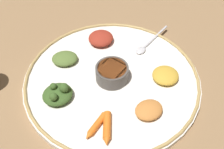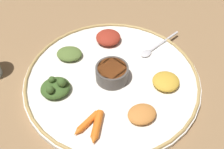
% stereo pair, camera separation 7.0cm
% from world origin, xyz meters
% --- Properties ---
extents(ground_plane, '(2.40, 2.40, 0.00)m').
position_xyz_m(ground_plane, '(0.00, 0.00, 0.00)').
color(ground_plane, olive).
extents(platter, '(0.46, 0.46, 0.01)m').
position_xyz_m(platter, '(0.00, 0.00, 0.01)').
color(platter, white).
rests_on(platter, ground_plane).
extents(platter_rim, '(0.45, 0.45, 0.01)m').
position_xyz_m(platter_rim, '(0.00, 0.00, 0.02)').
color(platter_rim, tan).
rests_on(platter_rim, platter).
extents(center_bowl, '(0.08, 0.08, 0.04)m').
position_xyz_m(center_bowl, '(0.00, 0.00, 0.04)').
color(center_bowl, '#4C4742').
rests_on(center_bowl, platter).
extents(spoon, '(0.07, 0.15, 0.01)m').
position_xyz_m(spoon, '(0.05, -0.16, 0.02)').
color(spoon, silver).
rests_on(spoon, platter).
extents(greens_pile, '(0.07, 0.08, 0.05)m').
position_xyz_m(greens_pile, '(0.02, 0.14, 0.03)').
color(greens_pile, '#385623').
rests_on(greens_pile, platter).
extents(carrot_near_spoon, '(0.05, 0.07, 0.01)m').
position_xyz_m(carrot_near_spoon, '(-0.11, 0.11, 0.02)').
color(carrot_near_spoon, orange).
rests_on(carrot_near_spoon, platter).
extents(carrot_outer, '(0.08, 0.06, 0.02)m').
position_xyz_m(carrot_outer, '(-0.12, 0.09, 0.02)').
color(carrot_outer, orange).
rests_on(carrot_outer, platter).
extents(mound_squash, '(0.06, 0.07, 0.02)m').
position_xyz_m(mound_squash, '(-0.14, -0.02, 0.03)').
color(mound_squash, '#C67A38').
rests_on(mound_squash, platter).
extents(mound_beet, '(0.08, 0.08, 0.03)m').
position_xyz_m(mound_beet, '(0.14, -0.05, 0.03)').
color(mound_beet, maroon).
rests_on(mound_beet, platter).
extents(mound_collards, '(0.08, 0.09, 0.02)m').
position_xyz_m(mound_collards, '(0.12, 0.08, 0.03)').
color(mound_collards, '#567033').
rests_on(mound_collards, platter).
extents(mound_lentil_yellow, '(0.07, 0.07, 0.02)m').
position_xyz_m(mound_lentil_yellow, '(-0.07, -0.12, 0.03)').
color(mound_lentil_yellow, gold).
rests_on(mound_lentil_yellow, platter).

